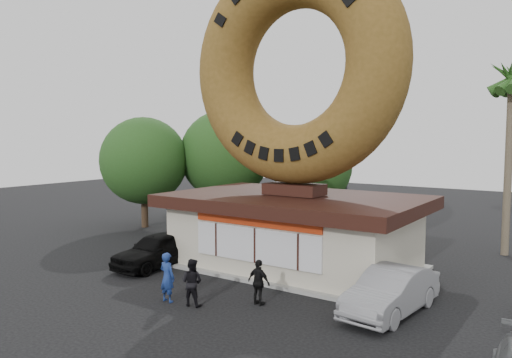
{
  "coord_description": "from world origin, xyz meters",
  "views": [
    {
      "loc": [
        11.27,
        -13.23,
        5.95
      ],
      "look_at": [
        -0.71,
        4.0,
        4.12
      ],
      "focal_mm": 35.0,
      "sensor_mm": 36.0,
      "label": 1
    }
  ],
  "objects_px": {
    "person_left": "(167,277)",
    "person_center": "(192,282)",
    "giant_donut": "(295,67)",
    "car_silver": "(391,291)",
    "person_right": "(259,282)",
    "street_lamp": "(349,159)",
    "donut_shop": "(294,228)",
    "car_black": "(157,250)"
  },
  "relations": [
    {
      "from": "person_left",
      "to": "person_center",
      "type": "relative_size",
      "value": 1.08
    },
    {
      "from": "giant_donut",
      "to": "car_silver",
      "type": "xyz_separation_m",
      "value": [
        5.69,
        -3.3,
        -8.17
      ]
    },
    {
      "from": "car_silver",
      "to": "person_right",
      "type": "bearing_deg",
      "value": -150.57
    },
    {
      "from": "street_lamp",
      "to": "person_right",
      "type": "bearing_deg",
      "value": -77.18
    },
    {
      "from": "street_lamp",
      "to": "person_center",
      "type": "bearing_deg",
      "value": -84.65
    },
    {
      "from": "person_right",
      "to": "car_silver",
      "type": "height_order",
      "value": "person_right"
    },
    {
      "from": "donut_shop",
      "to": "car_silver",
      "type": "bearing_deg",
      "value": -29.99
    },
    {
      "from": "giant_donut",
      "to": "car_black",
      "type": "distance_m",
      "value": 10.26
    },
    {
      "from": "street_lamp",
      "to": "car_black",
      "type": "relative_size",
      "value": 1.76
    },
    {
      "from": "giant_donut",
      "to": "street_lamp",
      "type": "relative_size",
      "value": 1.28
    },
    {
      "from": "person_center",
      "to": "car_silver",
      "type": "relative_size",
      "value": 0.36
    },
    {
      "from": "giant_donut",
      "to": "street_lamp",
      "type": "distance_m",
      "value": 11.1
    },
    {
      "from": "street_lamp",
      "to": "person_center",
      "type": "distance_m",
      "value": 16.98
    },
    {
      "from": "donut_shop",
      "to": "person_left",
      "type": "distance_m",
      "value": 6.87
    },
    {
      "from": "person_left",
      "to": "car_black",
      "type": "distance_m",
      "value": 4.99
    },
    {
      "from": "person_center",
      "to": "person_right",
      "type": "relative_size",
      "value": 1.03
    },
    {
      "from": "donut_shop",
      "to": "person_center",
      "type": "height_order",
      "value": "donut_shop"
    },
    {
      "from": "person_left",
      "to": "car_black",
      "type": "xyz_separation_m",
      "value": [
        -3.82,
        3.21,
        -0.12
      ]
    },
    {
      "from": "street_lamp",
      "to": "person_right",
      "type": "xyz_separation_m",
      "value": [
        3.44,
        -15.12,
        -3.67
      ]
    },
    {
      "from": "street_lamp",
      "to": "donut_shop",
      "type": "bearing_deg",
      "value": -79.5
    },
    {
      "from": "person_center",
      "to": "car_black",
      "type": "xyz_separation_m",
      "value": [
        -4.82,
        3.01,
        -0.06
      ]
    },
    {
      "from": "giant_donut",
      "to": "car_black",
      "type": "relative_size",
      "value": 2.26
    },
    {
      "from": "donut_shop",
      "to": "person_left",
      "type": "height_order",
      "value": "donut_shop"
    },
    {
      "from": "street_lamp",
      "to": "car_black",
      "type": "distance_m",
      "value": 14.38
    },
    {
      "from": "street_lamp",
      "to": "car_silver",
      "type": "height_order",
      "value": "street_lamp"
    },
    {
      "from": "street_lamp",
      "to": "person_left",
      "type": "xyz_separation_m",
      "value": [
        0.55,
        -16.71,
        -3.59
      ]
    },
    {
      "from": "donut_shop",
      "to": "person_left",
      "type": "relative_size",
      "value": 6.24
    },
    {
      "from": "person_right",
      "to": "street_lamp",
      "type": "bearing_deg",
      "value": -71.67
    },
    {
      "from": "giant_donut",
      "to": "car_silver",
      "type": "relative_size",
      "value": 2.23
    },
    {
      "from": "person_center",
      "to": "street_lamp",
      "type": "bearing_deg",
      "value": -96.78
    },
    {
      "from": "street_lamp",
      "to": "car_silver",
      "type": "xyz_separation_m",
      "value": [
        7.55,
        -13.3,
        -3.72
      ]
    },
    {
      "from": "person_center",
      "to": "car_black",
      "type": "distance_m",
      "value": 5.68
    },
    {
      "from": "person_left",
      "to": "person_center",
      "type": "xyz_separation_m",
      "value": [
        1.0,
        0.2,
        -0.06
      ]
    },
    {
      "from": "street_lamp",
      "to": "person_right",
      "type": "relative_size",
      "value": 4.94
    },
    {
      "from": "giant_donut",
      "to": "person_right",
      "type": "height_order",
      "value": "giant_donut"
    },
    {
      "from": "person_left",
      "to": "person_center",
      "type": "distance_m",
      "value": 1.02
    },
    {
      "from": "donut_shop",
      "to": "car_black",
      "type": "relative_size",
      "value": 2.47
    },
    {
      "from": "donut_shop",
      "to": "person_center",
      "type": "distance_m",
      "value": 6.57
    },
    {
      "from": "person_center",
      "to": "car_silver",
      "type": "height_order",
      "value": "person_center"
    },
    {
      "from": "donut_shop",
      "to": "giant_donut",
      "type": "relative_size",
      "value": 1.09
    },
    {
      "from": "donut_shop",
      "to": "person_right",
      "type": "relative_size",
      "value": 6.92
    },
    {
      "from": "person_right",
      "to": "car_silver",
      "type": "relative_size",
      "value": 0.35
    }
  ]
}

